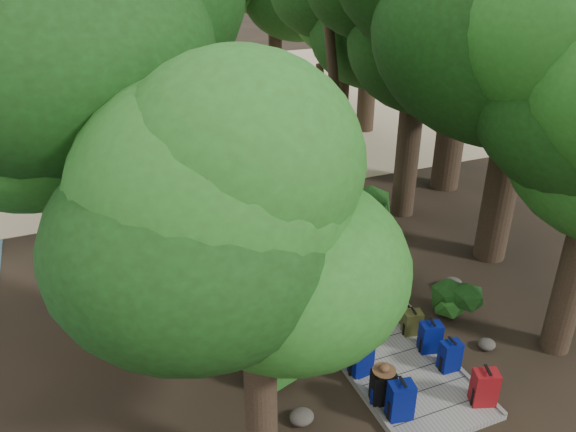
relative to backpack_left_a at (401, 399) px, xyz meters
name	(u,v)px	position (x,y,z in m)	size (l,w,h in m)	color
ground	(323,280)	(0.69, 4.34, -0.50)	(120.00, 120.00, 0.00)	black
sand_beach	(175,106)	(0.69, 20.34, -0.49)	(40.00, 22.00, 0.02)	tan
boardwalk	(305,257)	(0.69, 5.34, -0.44)	(2.00, 12.00, 0.12)	gray
backpack_left_a	(401,399)	(0.00, 0.00, 0.00)	(0.41, 0.28, 0.76)	#021365
backpack_left_b	(383,385)	(-0.09, 0.40, -0.03)	(0.38, 0.27, 0.71)	black
backpack_left_c	(361,357)	(-0.09, 1.15, -0.01)	(0.40, 0.28, 0.74)	#021365
backpack_right_a	(485,386)	(1.47, -0.27, -0.02)	(0.40, 0.29, 0.72)	maroon
backpack_right_b	(450,354)	(1.45, 0.63, -0.05)	(0.37, 0.26, 0.66)	#021365
backpack_right_c	(430,336)	(1.43, 1.20, -0.04)	(0.39, 0.28, 0.67)	#021365
backpack_right_d	(412,321)	(1.42, 1.77, -0.11)	(0.36, 0.26, 0.55)	#40421D
duffel_right_khaki	(404,312)	(1.51, 2.18, -0.19)	(0.39, 0.58, 0.39)	olive
duffel_right_black	(383,297)	(1.38, 2.80, -0.17)	(0.42, 0.66, 0.42)	black
suitcase_on_boardwalk	(338,331)	(-0.10, 2.03, -0.07)	(0.40, 0.22, 0.63)	black
lone_suitcase_on_sand	(234,156)	(0.96, 12.04, -0.14)	(0.43, 0.25, 0.68)	black
hat_brown	(384,368)	(-0.12, 0.37, 0.39)	(0.39, 0.39, 0.12)	#51351E
hat_white	(362,337)	(-0.10, 1.16, 0.42)	(0.36, 0.36, 0.12)	silver
kayak	(129,156)	(-2.34, 13.92, -0.31)	(0.73, 3.36, 0.34)	#AA180E
sun_lounger	(302,130)	(4.35, 13.88, -0.16)	(0.64, 1.98, 0.64)	silver
tree_right_b	(530,32)	(5.03, 3.74, 4.91)	(6.07, 6.07, 10.83)	black
tree_right_c	(418,50)	(4.35, 6.66, 4.12)	(5.33, 5.33, 9.23)	black
tree_right_e	(343,34)	(4.83, 11.66, 3.76)	(4.73, 4.73, 8.51)	black
tree_left_a	(258,299)	(-2.45, -0.15, 2.71)	(3.86, 3.86, 6.43)	black
tree_left_b	(91,93)	(-3.78, 4.21, 4.38)	(5.42, 5.42, 9.76)	black
tree_left_c	(102,121)	(-3.51, 6.94, 3.09)	(4.13, 4.13, 7.18)	black
tree_back_a	(145,4)	(-0.36, 19.35, 4.18)	(5.41, 5.41, 9.37)	black
tree_back_c	(275,2)	(5.52, 19.69, 4.01)	(5.02, 5.02, 9.03)	black
tree_back_d	(21,28)	(-5.20, 19.53, 3.47)	(4.76, 4.76, 7.93)	black
palm_right_a	(342,52)	(3.81, 9.74, 3.59)	(4.80, 4.80, 8.18)	#14390F
palm_right_b	(326,28)	(5.79, 14.90, 3.48)	(4.12, 4.12, 7.96)	#14390F
palm_right_c	(233,45)	(2.79, 17.52, 2.64)	(3.95, 3.95, 6.28)	#14390F
palm_left_a	(81,71)	(-3.61, 10.76, 3.42)	(4.93, 4.93, 7.84)	#14390F
rock_left_a	(302,417)	(-1.49, 0.60, -0.39)	(0.41, 0.37, 0.23)	#4C473F
rock_left_b	(257,345)	(-1.56, 2.63, -0.41)	(0.33, 0.30, 0.18)	#4C473F
rock_left_c	(244,273)	(-1.00, 5.10, -0.36)	(0.51, 0.46, 0.28)	#4C473F
rock_left_d	(201,233)	(-1.39, 7.56, -0.42)	(0.29, 0.26, 0.16)	#4C473F
rock_right_a	(487,344)	(2.59, 0.92, -0.40)	(0.35, 0.32, 0.19)	#4C473F
rock_right_b	(452,284)	(3.24, 2.87, -0.37)	(0.49, 0.44, 0.27)	#4C473F
rock_right_c	(355,226)	(2.60, 6.30, -0.40)	(0.36, 0.32, 0.20)	#4C473F
rock_right_d	(348,189)	(3.56, 8.51, -0.36)	(0.51, 0.46, 0.28)	#4C473F
shrub_left_a	(270,355)	(-1.58, 1.83, -0.03)	(1.04, 1.04, 0.94)	#225319
shrub_left_b	(224,254)	(-1.26, 5.72, -0.10)	(0.89, 0.89, 0.80)	#225319
shrub_left_c	(170,201)	(-1.93, 8.73, 0.11)	(1.35, 1.35, 1.22)	#225319
shrub_right_a	(456,300)	(2.68, 2.03, -0.11)	(0.87, 0.87, 0.78)	#225319
shrub_right_b	(367,203)	(3.07, 6.51, 0.09)	(1.32, 1.32, 1.19)	#225319
shrub_right_c	(306,175)	(2.55, 9.44, -0.09)	(0.91, 0.91, 0.82)	#225319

